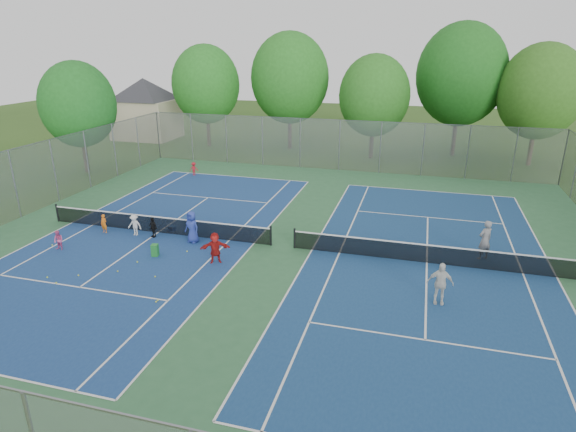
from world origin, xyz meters
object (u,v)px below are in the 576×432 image
object	(u,v)px
net_left	(157,225)
ball_crate	(172,228)
ball_hopper	(155,250)
net_right	(428,254)
instructor	(485,240)

from	to	relation	value
net_left	ball_crate	size ratio (longest dim) A/B	42.69
net_left	ball_hopper	world-z (taller)	net_left
net_right	ball_hopper	world-z (taller)	net_right
instructor	net_left	bearing A→B (deg)	-31.45
net_right	ball_crate	bearing A→B (deg)	177.97
instructor	ball_hopper	bearing A→B (deg)	-21.08
ball_crate	ball_hopper	bearing A→B (deg)	-75.16
net_left	ball_crate	distance (m)	0.81
ball_hopper	ball_crate	bearing A→B (deg)	104.84
net_right	ball_crate	size ratio (longest dim) A/B	42.69
net_left	ball_hopper	size ratio (longest dim) A/B	21.38
net_left	net_right	xyz separation A→B (m)	(14.00, 0.00, 0.00)
ball_hopper	net_left	bearing A→B (deg)	117.60
ball_crate	instructor	size ratio (longest dim) A/B	0.16
net_right	instructor	world-z (taller)	instructor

